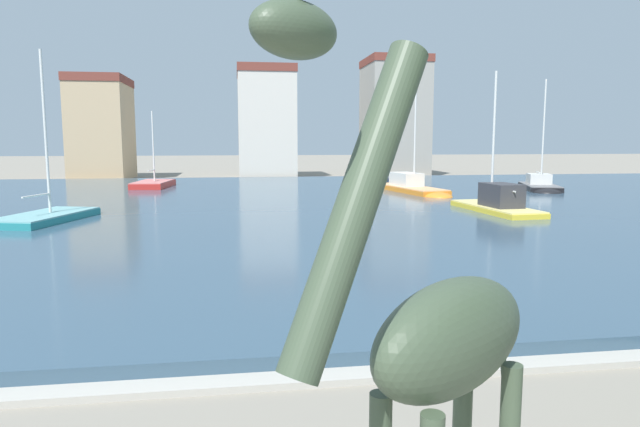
# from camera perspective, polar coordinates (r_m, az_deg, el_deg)

# --- Properties ---
(harbor_water) EXTENTS (89.26, 45.94, 0.37)m
(harbor_water) POSITION_cam_1_polar(r_m,az_deg,el_deg) (32.07, -4.29, 0.79)
(harbor_water) COLOR #334C60
(harbor_water) RESTS_ON ground
(quay_edge_coping) EXTENTS (89.26, 0.50, 0.12)m
(quay_edge_coping) POSITION_cam_1_polar(r_m,az_deg,el_deg) (9.65, 6.35, -16.00)
(quay_edge_coping) COLOR #ADA89E
(quay_edge_coping) RESTS_ON ground
(giraffe_statue) EXTENTS (2.37, 1.94, 4.72)m
(giraffe_statue) POSITION_cam_1_polar(r_m,az_deg,el_deg) (4.12, 12.24, -13.84)
(giraffe_statue) COLOR #3D4C38
(giraffe_statue) RESTS_ON ground
(sailboat_teal) EXTENTS (3.79, 6.36, 7.80)m
(sailboat_teal) POSITION_cam_1_polar(r_m,az_deg,el_deg) (27.83, -25.61, -0.52)
(sailboat_teal) COLOR teal
(sailboat_teal) RESTS_ON ground
(sailboat_navy) EXTENTS (3.99, 6.68, 6.04)m
(sailboat_navy) POSITION_cam_1_polar(r_m,az_deg,el_deg) (46.45, 5.54, 3.08)
(sailboat_navy) COLOR navy
(sailboat_navy) RESTS_ON ground
(sailboat_yellow) EXTENTS (2.36, 7.22, 7.31)m
(sailboat_yellow) POSITION_cam_1_polar(r_m,az_deg,el_deg) (29.62, 17.15, 0.69)
(sailboat_yellow) COLOR gold
(sailboat_yellow) RESTS_ON ground
(sailboat_red) EXTENTS (2.86, 6.06, 6.12)m
(sailboat_red) POSITION_cam_1_polar(r_m,az_deg,el_deg) (45.00, -16.46, 2.73)
(sailboat_red) COLOR red
(sailboat_red) RESTS_ON ground
(sailboat_orange) EXTENTS (3.44, 8.81, 9.05)m
(sailboat_orange) POSITION_cam_1_polar(r_m,az_deg,el_deg) (38.94, 9.51, 2.43)
(sailboat_orange) COLOR orange
(sailboat_orange) RESTS_ON ground
(sailboat_black) EXTENTS (3.93, 6.51, 8.17)m
(sailboat_black) POSITION_cam_1_polar(r_m,az_deg,el_deg) (43.23, 21.59, 2.45)
(sailboat_black) COLOR black
(sailboat_black) RESTS_ON ground
(townhouse_tall_gabled) EXTENTS (5.38, 7.88, 10.23)m
(townhouse_tall_gabled) POSITION_cam_1_polar(r_m,az_deg,el_deg) (61.06, -21.38, 8.11)
(townhouse_tall_gabled) COLOR tan
(townhouse_tall_gabled) RESTS_ON ground
(townhouse_narrow_midrow) EXTENTS (5.84, 7.88, 11.35)m
(townhouse_narrow_midrow) POSITION_cam_1_polar(r_m,az_deg,el_deg) (59.10, -5.52, 9.16)
(townhouse_narrow_midrow) COLOR beige
(townhouse_narrow_midrow) RESTS_ON ground
(townhouse_wide_warehouse) EXTENTS (6.41, 7.25, 12.74)m
(townhouse_wide_warehouse) POSITION_cam_1_polar(r_m,az_deg,el_deg) (62.40, 7.59, 9.68)
(townhouse_wide_warehouse) COLOR gray
(townhouse_wide_warehouse) RESTS_ON ground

